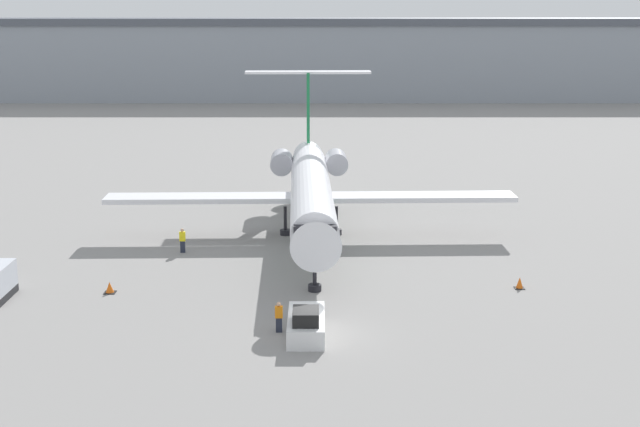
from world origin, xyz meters
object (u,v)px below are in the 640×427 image
worker_by_wing (186,240)px  traffic_cone_left (113,287)px  pushback_tug (310,324)px  worker_near_tug (282,316)px  airplane_main (314,188)px  traffic_cone_right (523,283)px

worker_by_wing → traffic_cone_left: (-2.99, -8.84, -0.57)m
pushback_tug → traffic_cone_left: bearing=149.4°
worker_near_tug → worker_by_wing: (-7.30, 15.33, 0.04)m
traffic_cone_left → worker_by_wing: bearing=71.3°
worker_near_tug → traffic_cone_left: size_ratio=2.41×
airplane_main → traffic_cone_left: 17.89m
pushback_tug → worker_near_tug: pushback_tug is taller
airplane_main → traffic_cone_left: bearing=-132.0°
traffic_cone_right → traffic_cone_left: bearing=-178.0°
worker_by_wing → traffic_cone_left: 9.35m
worker_by_wing → worker_near_tug: bearing=-64.5°
traffic_cone_right → worker_by_wing: bearing=159.5°
pushback_tug → traffic_cone_right: pushback_tug is taller
airplane_main → traffic_cone_left: airplane_main is taller
worker_near_tug → pushback_tug: bearing=-17.4°
traffic_cone_left → pushback_tug: bearing=-30.6°
pushback_tug → worker_by_wing: bearing=118.9°
traffic_cone_left → traffic_cone_right: (24.39, 0.84, 0.02)m
worker_near_tug → traffic_cone_right: 15.89m
traffic_cone_left → traffic_cone_right: bearing=2.0°
traffic_cone_left → worker_near_tug: bearing=-32.2°
airplane_main → worker_near_tug: (-1.47, -19.54, -2.81)m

